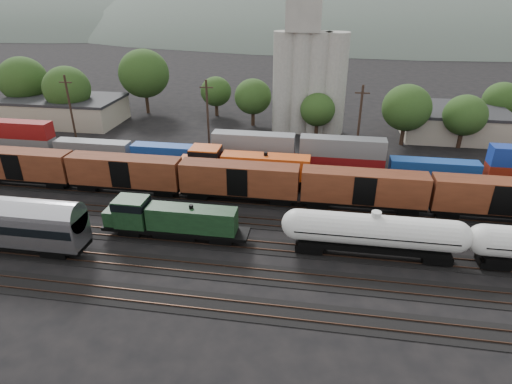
# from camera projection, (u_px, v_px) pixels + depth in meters

# --- Properties ---
(ground) EXTENTS (600.00, 600.00, 0.00)m
(ground) POSITION_uv_depth(u_px,v_px,m) (260.00, 223.00, 50.58)
(ground) COLOR black
(tracks) EXTENTS (180.00, 33.20, 0.20)m
(tracks) POSITION_uv_depth(u_px,v_px,m) (260.00, 222.00, 50.56)
(tracks) COLOR black
(tracks) RESTS_ON ground
(green_locomotive) EXTENTS (16.17, 2.85, 4.28)m
(green_locomotive) POSITION_uv_depth(u_px,v_px,m) (167.00, 219.00, 46.43)
(green_locomotive) COLOR black
(green_locomotive) RESTS_ON ground
(tank_car_a) EXTENTS (18.75, 3.36, 4.91)m
(tank_car_a) POSITION_uv_depth(u_px,v_px,m) (374.00, 232.00, 43.09)
(tank_car_a) COLOR silver
(tank_car_a) RESTS_ON ground
(orange_locomotive) EXTENTS (19.94, 3.32, 4.99)m
(orange_locomotive) POSITION_uv_depth(u_px,v_px,m) (241.00, 166.00, 58.82)
(orange_locomotive) COLOR black
(orange_locomotive) RESTS_ON ground
(boxcar_string) EXTENTS (138.20, 2.90, 4.20)m
(boxcar_string) POSITION_uv_depth(u_px,v_px,m) (239.00, 179.00, 54.15)
(boxcar_string) COLOR black
(boxcar_string) RESTS_ON ground
(container_wall) EXTENTS (160.00, 2.60, 5.80)m
(container_wall) POSITION_uv_depth(u_px,v_px,m) (238.00, 156.00, 63.65)
(container_wall) COLOR black
(container_wall) RESTS_ON ground
(grain_silo) EXTENTS (13.40, 5.00, 29.00)m
(grain_silo) POSITION_uv_depth(u_px,v_px,m) (309.00, 71.00, 77.11)
(grain_silo) COLOR #9A988D
(grain_silo) RESTS_ON ground
(industrial_sheds) EXTENTS (119.38, 17.26, 5.10)m
(industrial_sheds) POSITION_uv_depth(u_px,v_px,m) (324.00, 120.00, 79.78)
(industrial_sheds) COLOR #9E937F
(industrial_sheds) RESTS_ON ground
(tree_band) EXTENTS (167.98, 21.90, 14.04)m
(tree_band) POSITION_uv_depth(u_px,v_px,m) (250.00, 89.00, 81.57)
(tree_band) COLOR black
(tree_band) RESTS_ON ground
(utility_poles) EXTENTS (122.20, 0.36, 12.00)m
(utility_poles) POSITION_uv_depth(u_px,v_px,m) (282.00, 119.00, 67.37)
(utility_poles) COLOR black
(utility_poles) RESTS_ON ground
(distant_hills) EXTENTS (860.00, 286.00, 130.00)m
(distant_hills) POSITION_uv_depth(u_px,v_px,m) (354.00, 60.00, 286.82)
(distant_hills) COLOR #59665B
(distant_hills) RESTS_ON ground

